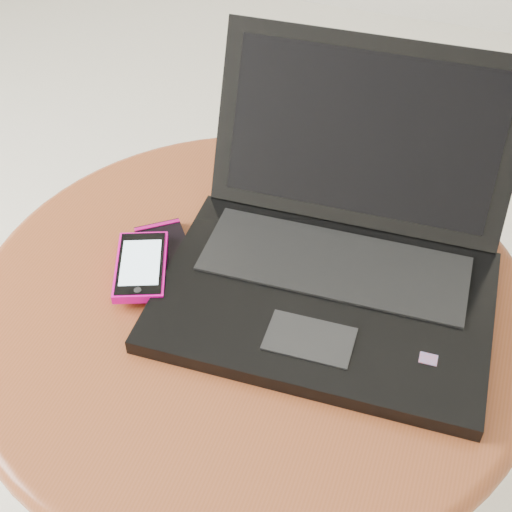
% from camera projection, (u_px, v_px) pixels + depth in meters
% --- Properties ---
extents(table, '(0.70, 0.70, 0.55)m').
position_uv_depth(table, '(253.00, 354.00, 0.97)').
color(table, brown).
rests_on(table, ground).
extents(laptop, '(0.40, 0.39, 0.24)m').
position_uv_depth(laptop, '(336.00, 250.00, 0.87)').
color(laptop, black).
rests_on(laptop, table).
extents(phone_black, '(0.12, 0.13, 0.01)m').
position_uv_depth(phone_black, '(167.00, 254.00, 0.93)').
color(phone_black, black).
rests_on(phone_black, table).
extents(phone_pink, '(0.10, 0.13, 0.01)m').
position_uv_depth(phone_pink, '(141.00, 266.00, 0.89)').
color(phone_pink, '#DB0287').
rests_on(phone_pink, phone_black).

